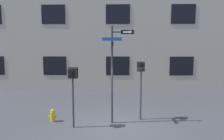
{
  "coord_description": "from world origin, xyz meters",
  "views": [
    {
      "loc": [
        -0.05,
        -9.22,
        3.49
      ],
      "look_at": [
        -0.27,
        0.29,
        2.4
      ],
      "focal_mm": 35.0,
      "sensor_mm": 36.0,
      "label": 1
    }
  ],
  "objects_px": {
    "pedestrian_signal_left": "(73,80)",
    "fire_hydrant": "(53,116)",
    "street_sign_pole": "(114,66)",
    "pedestrian_signal_right": "(141,75)"
  },
  "relations": [
    {
      "from": "fire_hydrant",
      "to": "pedestrian_signal_left",
      "type": "bearing_deg",
      "value": -32.72
    },
    {
      "from": "pedestrian_signal_right",
      "to": "fire_hydrant",
      "type": "height_order",
      "value": "pedestrian_signal_right"
    },
    {
      "from": "pedestrian_signal_left",
      "to": "fire_hydrant",
      "type": "distance_m",
      "value": 2.19
    },
    {
      "from": "street_sign_pole",
      "to": "pedestrian_signal_left",
      "type": "bearing_deg",
      "value": -160.82
    },
    {
      "from": "street_sign_pole",
      "to": "pedestrian_signal_left",
      "type": "height_order",
      "value": "street_sign_pole"
    },
    {
      "from": "street_sign_pole",
      "to": "fire_hydrant",
      "type": "xyz_separation_m",
      "value": [
        -2.81,
        0.11,
        -2.29
      ]
    },
    {
      "from": "street_sign_pole",
      "to": "fire_hydrant",
      "type": "distance_m",
      "value": 3.62
    },
    {
      "from": "street_sign_pole",
      "to": "pedestrian_signal_right",
      "type": "xyz_separation_m",
      "value": [
        1.25,
        0.49,
        -0.43
      ]
    },
    {
      "from": "street_sign_pole",
      "to": "fire_hydrant",
      "type": "bearing_deg",
      "value": 177.68
    },
    {
      "from": "street_sign_pole",
      "to": "fire_hydrant",
      "type": "relative_size",
      "value": 7.42
    }
  ]
}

